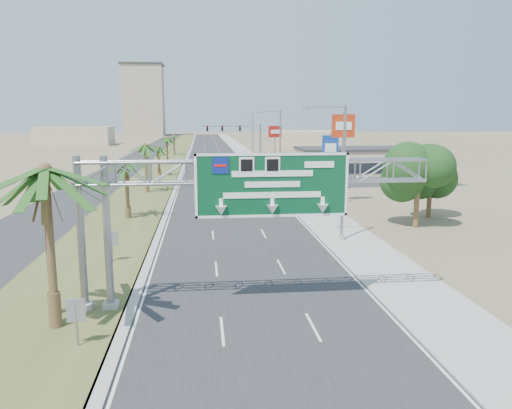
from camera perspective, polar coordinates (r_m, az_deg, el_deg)
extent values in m
cube|color=#28282B|center=(123.67, -4.88, 5.67)|extent=(12.00, 300.00, 0.02)
cube|color=#9E9B93|center=(124.14, -0.94, 5.74)|extent=(4.00, 300.00, 0.10)
cube|color=#465826|center=(123.85, -9.54, 5.60)|extent=(7.00, 300.00, 0.12)
cube|color=#28282B|center=(124.46, -12.77, 5.49)|extent=(8.00, 300.00, 0.02)
cylinder|color=gray|center=(24.34, -16.62, -3.35)|extent=(0.36, 0.36, 7.40)
cylinder|color=gray|center=(24.59, -19.37, -3.37)|extent=(0.36, 0.36, 7.40)
cube|color=#9E9B93|center=(25.35, -16.22, -11.07)|extent=(0.70, 0.70, 0.40)
cube|color=#9E9B93|center=(25.59, -18.92, -11.02)|extent=(0.70, 0.70, 0.40)
cube|color=#074222|center=(23.26, 1.87, 2.23)|extent=(7.20, 0.12, 3.00)
cube|color=navy|center=(22.86, -4.08, 4.47)|extent=(0.75, 0.03, 0.75)
cone|color=white|center=(23.36, 1.88, -0.60)|extent=(0.56, 0.56, 0.45)
cylinder|color=brown|center=(22.97, -22.42, -4.99)|extent=(0.36, 0.36, 7.00)
cylinder|color=brown|center=(23.76, -21.99, -11.21)|extent=(0.54, 0.54, 1.68)
cylinder|color=brown|center=(46.28, -14.50, 1.39)|extent=(0.36, 0.36, 5.00)
cylinder|color=brown|center=(46.59, -14.40, -0.92)|extent=(0.54, 0.54, 1.20)
cylinder|color=brown|center=(61.99, -12.42, 3.94)|extent=(0.36, 0.36, 5.80)
cylinder|color=brown|center=(62.25, -12.34, 1.92)|extent=(0.54, 0.54, 1.39)
cylinder|color=brown|center=(79.89, -11.02, 4.82)|extent=(0.36, 0.36, 4.50)
cylinder|color=brown|center=(80.05, -10.98, 3.60)|extent=(0.54, 0.54, 1.08)
cylinder|color=brown|center=(98.75, -10.12, 5.99)|extent=(0.36, 0.36, 5.20)
cylinder|color=brown|center=(98.90, -10.08, 4.85)|extent=(0.54, 0.54, 1.25)
cylinder|color=brown|center=(123.67, -9.33, 6.69)|extent=(0.36, 0.36, 4.80)
cylinder|color=brown|center=(123.78, -9.31, 5.84)|extent=(0.54, 0.54, 1.15)
cylinder|color=gray|center=(36.98, 9.96, 3.39)|extent=(0.20, 0.20, 10.00)
cylinder|color=gray|center=(36.39, 8.03, 10.99)|extent=(2.80, 0.12, 0.12)
cube|color=slate|center=(36.08, 5.83, 10.89)|extent=(0.50, 0.22, 0.18)
cylinder|color=#9E9B93|center=(37.81, 9.74, -3.78)|extent=(0.44, 0.44, 0.50)
cylinder|color=gray|center=(66.23, 2.77, 6.35)|extent=(0.20, 0.20, 10.00)
cylinder|color=gray|center=(65.90, 1.58, 10.56)|extent=(2.80, 0.12, 0.12)
cube|color=slate|center=(65.73, 0.35, 10.48)|extent=(0.50, 0.22, 0.18)
cylinder|color=#9E9B93|center=(66.69, 2.73, 2.28)|extent=(0.44, 0.44, 0.50)
cylinder|color=gray|center=(101.90, -0.38, 7.61)|extent=(0.20, 0.20, 10.00)
cylinder|color=gray|center=(101.69, -1.18, 10.34)|extent=(2.80, 0.12, 0.12)
cube|color=slate|center=(101.58, -1.98, 10.28)|extent=(0.50, 0.22, 0.18)
cylinder|color=#9E9B93|center=(102.20, -0.38, 4.95)|extent=(0.44, 0.44, 0.50)
cylinder|color=gray|center=(86.03, 0.50, 6.52)|extent=(0.28, 0.28, 8.00)
cylinder|color=gray|center=(85.46, -2.87, 8.97)|extent=(10.00, 0.18, 0.18)
cube|color=black|center=(85.36, -1.85, 8.70)|extent=(0.32, 0.18, 0.95)
cube|color=black|center=(85.19, -3.88, 8.68)|extent=(0.32, 0.18, 0.95)
cube|color=black|center=(85.13, -5.58, 8.66)|extent=(0.32, 0.18, 0.95)
sphere|color=red|center=(85.24, -1.84, 8.90)|extent=(0.22, 0.22, 0.22)
imported|color=black|center=(85.90, 0.50, 8.52)|extent=(0.16, 0.16, 0.60)
cylinder|color=#9E9B93|center=(86.33, 0.49, 4.07)|extent=(0.56, 0.56, 0.60)
cube|color=tan|center=(83.37, 11.17, 4.85)|extent=(18.00, 10.00, 4.00)
cylinder|color=brown|center=(43.70, 17.87, 0.01)|extent=(0.44, 0.44, 3.90)
sphere|color=#173412|center=(43.35, 18.06, 3.40)|extent=(4.50, 4.50, 4.50)
cylinder|color=brown|center=(48.58, 19.19, 0.53)|extent=(0.44, 0.44, 3.30)
sphere|color=#173412|center=(48.29, 19.34, 3.11)|extent=(3.50, 3.50, 3.50)
cylinder|color=gray|center=(21.59, -19.79, -13.06)|extent=(0.08, 0.08, 1.80)
cube|color=slate|center=(21.33, -19.90, -11.32)|extent=(0.75, 0.06, 0.95)
cylinder|color=gray|center=(32.88, -16.13, -4.94)|extent=(0.08, 0.08, 1.80)
cube|color=slate|center=(32.71, -16.19, -3.76)|extent=(0.75, 0.06, 0.95)
cube|color=tan|center=(265.06, -12.73, 11.50)|extent=(20.00, 16.00, 35.00)
cube|color=tan|center=(178.49, -20.01, 7.37)|extent=(24.00, 14.00, 6.00)
cube|color=tan|center=(156.89, 5.96, 7.46)|extent=(20.00, 12.00, 5.00)
imported|color=black|center=(50.97, -5.25, 0.47)|extent=(2.27, 4.72, 1.56)
imported|color=maroon|center=(56.23, -2.41, 1.43)|extent=(2.31, 5.14, 1.64)
imported|color=gray|center=(73.96, -1.28, 3.37)|extent=(2.64, 4.98, 1.33)
imported|color=black|center=(86.39, -5.52, 4.30)|extent=(2.53, 5.09, 1.42)
cylinder|color=gray|center=(53.59, 9.83, 5.19)|extent=(0.20, 0.20, 9.64)
cube|color=red|center=(53.42, 9.94, 8.84)|extent=(2.41, 0.37, 2.40)
cube|color=white|center=(53.25, 10.00, 8.84)|extent=(1.68, 0.09, 0.84)
cylinder|color=gray|center=(62.68, 8.44, 4.75)|extent=(0.20, 0.20, 7.15)
cube|color=navy|center=(62.54, 8.48, 6.46)|extent=(2.02, 0.44, 3.00)
cube|color=white|center=(62.37, 8.52, 6.45)|extent=(1.40, 0.14, 1.05)
cylinder|color=gray|center=(81.26, 2.18, 6.30)|extent=(0.20, 0.20, 7.95)
cube|color=#B2130E|center=(81.12, 2.19, 8.32)|extent=(2.19, 0.94, 1.80)
cube|color=white|center=(80.95, 2.21, 8.32)|extent=(1.48, 0.49, 0.63)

